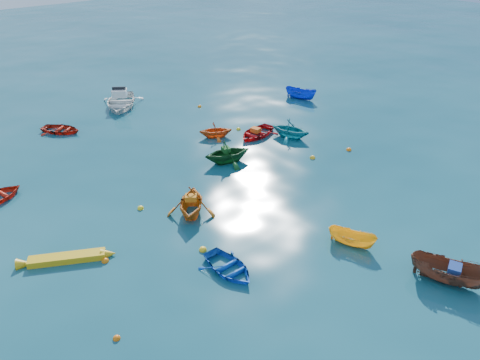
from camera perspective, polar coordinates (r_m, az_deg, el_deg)
ground at (r=25.32m, az=7.31°, el=-5.04°), size 160.00×160.00×0.00m
dinghy_blue_sw at (r=21.94m, az=-1.40°, el=-11.00°), size 2.10×2.93×0.61m
sampan_brown_mid at (r=23.25m, az=23.91°, el=-11.34°), size 2.50×3.66×1.33m
dinghy_orange_w at (r=25.92m, az=-5.91°, el=-4.06°), size 4.07×4.12×1.64m
sampan_yellow_mid at (r=24.11m, az=13.39°, el=-7.68°), size 1.77×2.60×0.94m
dinghy_cyan_se at (r=34.94m, az=6.11°, el=5.18°), size 3.35×3.59×1.53m
dinghy_green_n at (r=31.13m, az=-1.53°, el=2.18°), size 3.73×3.44×1.63m
dinghy_red_ne at (r=35.03m, az=2.00°, el=5.40°), size 3.84×3.11×0.71m
sampan_blue_far at (r=42.99m, az=7.37°, el=9.80°), size 2.02×3.16×1.14m
dinghy_red_far at (r=38.18m, az=-20.95°, el=5.49°), size 3.56×3.76×0.63m
dinghy_orange_far at (r=34.85m, az=-2.96°, el=5.25°), size 3.13×3.01×1.27m
kayak_yellow at (r=23.93m, az=-20.27°, el=-9.21°), size 4.00×2.58×0.43m
motorboat_white at (r=42.10m, az=-14.28°, el=8.71°), size 5.80×6.14×1.64m
tarp_blue_a at (r=22.76m, az=24.71°, el=-9.82°), size 0.84×0.75×0.34m
tarp_orange_a at (r=25.44m, az=-6.01°, el=-2.16°), size 0.79×0.77×0.30m
tarp_green_b at (r=30.67m, az=-1.73°, el=3.75°), size 0.62×0.72×0.30m
tarp_orange_b at (r=34.75m, az=1.92°, el=6.12°), size 0.64×0.76×0.32m
buoy_or_a at (r=19.65m, az=-14.80°, el=-18.20°), size 0.30×0.30×0.30m
buoy_ye_a at (r=23.19m, az=-4.55°, el=-8.53°), size 0.39×0.39×0.39m
buoy_or_b at (r=24.27m, az=12.91°, el=-7.34°), size 0.35×0.35×0.35m
buoy_or_c at (r=23.34m, az=-16.10°, el=-9.51°), size 0.35×0.35×0.35m
buoy_ye_c at (r=32.02m, az=8.83°, el=2.64°), size 0.38×0.38×0.38m
buoy_or_d at (r=33.64m, az=13.12°, el=3.56°), size 0.37×0.37×0.37m
buoy_ye_d at (r=26.75m, az=-12.02°, el=-3.45°), size 0.36×0.36×0.36m
buoy_or_e at (r=40.83m, az=-4.95°, el=8.87°), size 0.34×0.34×0.34m
buoy_ye_e at (r=36.09m, az=-0.18°, el=6.16°), size 0.35×0.35×0.35m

